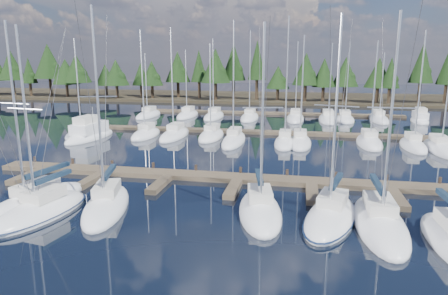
% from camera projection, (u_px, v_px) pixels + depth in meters
% --- Properties ---
extents(ground, '(260.00, 260.00, 0.00)m').
position_uv_depth(ground, '(255.00, 150.00, 45.27)').
color(ground, black).
rests_on(ground, ground).
extents(far_shore, '(220.00, 30.00, 0.60)m').
position_uv_depth(far_shore, '(282.00, 98.00, 102.72)').
color(far_shore, '#2E2619').
rests_on(far_shore, ground).
extents(main_dock, '(44.00, 6.13, 0.90)m').
position_uv_depth(main_dock, '(238.00, 180.00, 33.10)').
color(main_dock, brown).
rests_on(main_dock, ground).
extents(back_docks, '(50.00, 21.80, 0.40)m').
position_uv_depth(back_docks, '(269.00, 122.00, 64.00)').
color(back_docks, brown).
rests_on(back_docks, ground).
extents(front_sailboat_0, '(4.44, 10.13, 13.19)m').
position_uv_depth(front_sailboat_0, '(32.00, 204.00, 27.53)').
color(front_sailboat_0, white).
rests_on(front_sailboat_0, ground).
extents(front_sailboat_1, '(4.46, 8.44, 12.83)m').
position_uv_depth(front_sailboat_1, '(41.00, 211.00, 26.24)').
color(front_sailboat_1, white).
rests_on(front_sailboat_1, ground).
extents(front_sailboat_2, '(4.77, 8.69, 14.04)m').
position_uv_depth(front_sailboat_2, '(106.00, 205.00, 27.21)').
color(front_sailboat_2, white).
rests_on(front_sailboat_2, ground).
extents(front_sailboat_3, '(4.06, 8.06, 12.97)m').
position_uv_depth(front_sailboat_3, '(260.00, 211.00, 26.21)').
color(front_sailboat_3, white).
rests_on(front_sailboat_3, ground).
extents(front_sailboat_4, '(4.94, 8.80, 13.37)m').
position_uv_depth(front_sailboat_4, '(331.00, 217.00, 25.27)').
color(front_sailboat_4, white).
rests_on(front_sailboat_4, ground).
extents(front_sailboat_5, '(2.95, 9.36, 13.39)m').
position_uv_depth(front_sailboat_5, '(379.00, 223.00, 24.33)').
color(front_sailboat_5, white).
rests_on(front_sailboat_5, ground).
extents(back_sailboat_rows, '(46.82, 32.53, 15.55)m').
position_uv_depth(back_sailboat_rows, '(264.00, 126.00, 59.14)').
color(back_sailboat_rows, white).
rests_on(back_sailboat_rows, ground).
extents(motor_yacht_left, '(3.94, 9.91, 4.86)m').
position_uv_depth(motor_yacht_left, '(90.00, 134.00, 51.58)').
color(motor_yacht_left, white).
rests_on(motor_yacht_left, ground).
extents(motor_yacht_right, '(3.30, 7.92, 3.84)m').
position_uv_depth(motor_yacht_right, '(420.00, 119.00, 65.26)').
color(motor_yacht_right, white).
rests_on(motor_yacht_right, ground).
extents(tree_line, '(186.28, 11.90, 13.77)m').
position_uv_depth(tree_line, '(265.00, 71.00, 92.44)').
color(tree_line, black).
rests_on(tree_line, far_shore).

